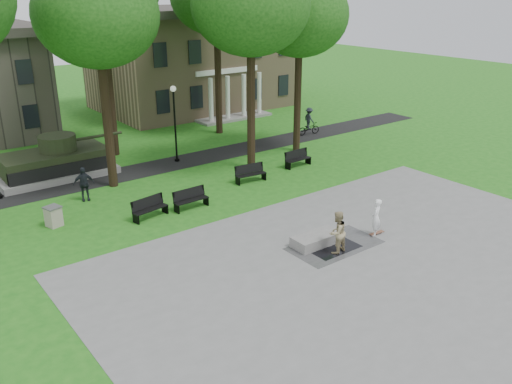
# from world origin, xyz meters

# --- Properties ---
(ground) EXTENTS (120.00, 120.00, 0.00)m
(ground) POSITION_xyz_m (0.00, 0.00, 0.00)
(ground) COLOR #1E6217
(ground) RESTS_ON ground
(plaza) EXTENTS (22.00, 16.00, 0.02)m
(plaza) POSITION_xyz_m (0.00, -5.00, 0.01)
(plaza) COLOR gray
(plaza) RESTS_ON ground
(footpath) EXTENTS (44.00, 2.60, 0.01)m
(footpath) POSITION_xyz_m (0.00, 12.00, 0.01)
(footpath) COLOR black
(footpath) RESTS_ON ground
(building_right) EXTENTS (17.00, 12.00, 8.60)m
(building_right) POSITION_xyz_m (10.00, 26.00, 4.34)
(building_right) COLOR #9E8460
(building_right) RESTS_ON ground
(tree_1) EXTENTS (6.20, 6.20, 11.63)m
(tree_1) POSITION_xyz_m (-4.50, 10.50, 8.95)
(tree_1) COLOR black
(tree_1) RESTS_ON ground
(tree_2) EXTENTS (6.60, 6.60, 12.16)m
(tree_2) POSITION_xyz_m (3.50, 8.50, 9.32)
(tree_2) COLOR black
(tree_2) RESTS_ON ground
(tree_3) EXTENTS (6.00, 6.00, 11.19)m
(tree_3) POSITION_xyz_m (8.00, 9.50, 8.60)
(tree_3) COLOR black
(tree_3) RESTS_ON ground
(lamp_mid) EXTENTS (0.36, 0.36, 4.73)m
(lamp_mid) POSITION_xyz_m (0.50, 12.30, 2.79)
(lamp_mid) COLOR black
(lamp_mid) RESTS_ON ground
(lamp_right) EXTENTS (0.36, 0.36, 4.73)m
(lamp_right) POSITION_xyz_m (10.50, 12.30, 2.79)
(lamp_right) COLOR black
(lamp_right) RESTS_ON ground
(tank_monument) EXTENTS (7.45, 3.40, 2.40)m
(tank_monument) POSITION_xyz_m (-6.46, 14.00, 0.86)
(tank_monument) COLOR gray
(tank_monument) RESTS_ON ground
(puddle) EXTENTS (2.20, 1.20, 0.00)m
(puddle) POSITION_xyz_m (-0.22, -2.34, 0.02)
(puddle) COLOR black
(puddle) RESTS_ON plaza
(concrete_block) EXTENTS (2.22, 1.05, 0.45)m
(concrete_block) POSITION_xyz_m (-0.56, -1.59, 0.24)
(concrete_block) COLOR gray
(concrete_block) RESTS_ON plaza
(skateboard) EXTENTS (0.79, 0.25, 0.07)m
(skateboard) POSITION_xyz_m (2.26, -2.48, 0.06)
(skateboard) COLOR brown
(skateboard) RESTS_ON plaza
(skateboarder) EXTENTS (0.74, 0.67, 1.69)m
(skateboarder) POSITION_xyz_m (2.12, -2.47, 0.87)
(skateboarder) COLOR white
(skateboarder) RESTS_ON plaza
(friend_watching) EXTENTS (0.95, 0.78, 1.81)m
(friend_watching) POSITION_xyz_m (-0.42, -2.62, 0.92)
(friend_watching) COLOR tan
(friend_watching) RESTS_ON plaza
(pedestrian_walker) EXTENTS (1.13, 0.70, 1.79)m
(pedestrian_walker) POSITION_xyz_m (-6.54, 9.33, 0.89)
(pedestrian_walker) COLOR black
(pedestrian_walker) RESTS_ON ground
(cyclist) EXTENTS (1.86, 1.08, 2.01)m
(cyclist) POSITION_xyz_m (11.46, 12.07, 0.83)
(cyclist) COLOR black
(cyclist) RESTS_ON ground
(park_bench_0) EXTENTS (1.85, 0.83, 1.00)m
(park_bench_0) POSITION_xyz_m (-4.89, 5.33, 0.52)
(park_bench_0) COLOR black
(park_bench_0) RESTS_ON ground
(park_bench_1) EXTENTS (1.81, 0.56, 1.00)m
(park_bench_1) POSITION_xyz_m (-2.76, 5.16, 0.52)
(park_bench_1) COLOR black
(park_bench_1) RESTS_ON ground
(park_bench_2) EXTENTS (1.84, 0.73, 1.00)m
(park_bench_2) POSITION_xyz_m (1.89, 6.47, 0.52)
(park_bench_2) COLOR black
(park_bench_2) RESTS_ON ground
(park_bench_3) EXTENTS (1.82, 0.59, 1.00)m
(park_bench_3) POSITION_xyz_m (5.85, 6.97, 0.52)
(park_bench_3) COLOR black
(park_bench_3) RESTS_ON ground
(trash_bin) EXTENTS (0.82, 0.82, 0.96)m
(trash_bin) POSITION_xyz_m (-8.85, 7.11, 0.49)
(trash_bin) COLOR #A39886
(trash_bin) RESTS_ON ground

